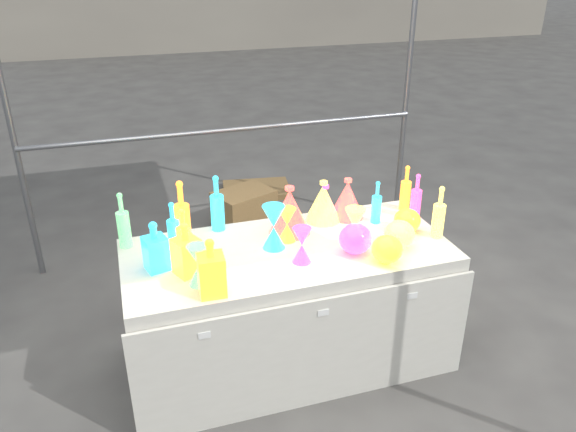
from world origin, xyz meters
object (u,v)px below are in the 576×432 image
object	(u,v)px
display_table	(288,306)
decanter_0	(186,249)
cardboard_box_closed	(244,210)
lampshade_0	(290,210)
globe_0	(387,250)

from	to	relation	value
display_table	decanter_0	bearing A→B (deg)	-171.80
cardboard_box_closed	lampshade_0	bearing A→B (deg)	-115.68
display_table	globe_0	bearing A→B (deg)	-31.78
cardboard_box_closed	lampshade_0	distance (m)	1.73
decanter_0	lampshade_0	world-z (taller)	lampshade_0
cardboard_box_closed	display_table	bearing A→B (deg)	-117.58
globe_0	display_table	bearing A→B (deg)	148.22
cardboard_box_closed	globe_0	distance (m)	2.18
display_table	cardboard_box_closed	distance (m)	1.79
cardboard_box_closed	decanter_0	size ratio (longest dim) A/B	1.69
cardboard_box_closed	globe_0	xyz separation A→B (m)	(0.30, -2.06, 0.64)
decanter_0	globe_0	distance (m)	1.04
lampshade_0	display_table	bearing A→B (deg)	-128.50
decanter_0	display_table	bearing A→B (deg)	-15.40
globe_0	lampshade_0	distance (m)	0.62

